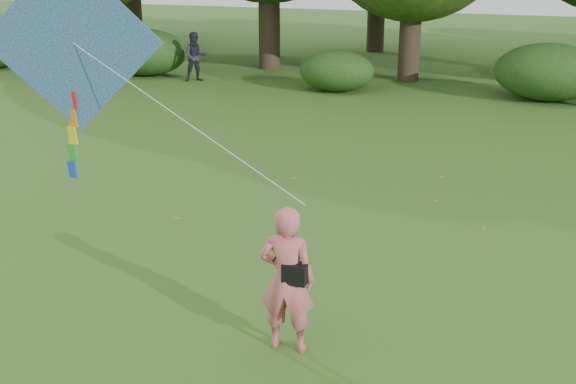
% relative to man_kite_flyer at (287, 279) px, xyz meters
% --- Properties ---
extents(ground, '(100.00, 100.00, 0.00)m').
position_rel_man_kite_flyer_xyz_m(ground, '(-0.11, -0.33, -0.96)').
color(ground, '#265114').
rests_on(ground, ground).
extents(man_kite_flyer, '(0.75, 0.53, 1.92)m').
position_rel_man_kite_flyer_xyz_m(man_kite_flyer, '(0.00, 0.00, 0.00)').
color(man_kite_flyer, '#C65D60').
rests_on(man_kite_flyer, ground).
extents(bystander_left, '(1.13, 1.08, 1.83)m').
position_rel_man_kite_flyer_xyz_m(bystander_left, '(-9.64, 16.91, -0.05)').
color(bystander_left, '#23232F').
rests_on(bystander_left, ground).
extents(crossbody_bag, '(0.43, 0.20, 0.74)m').
position_rel_man_kite_flyer_xyz_m(crossbody_bag, '(0.12, -0.03, 0.13)').
color(crossbody_bag, black).
rests_on(crossbody_bag, ground).
extents(flying_kite, '(4.89, 1.33, 3.25)m').
position_rel_man_kite_flyer_xyz_m(flying_kite, '(-3.43, 0.85, 2.61)').
color(flying_kite, '#2548A1').
rests_on(flying_kite, ground).
extents(shrub_band, '(39.15, 3.22, 1.88)m').
position_rel_man_kite_flyer_xyz_m(shrub_band, '(-0.83, 17.27, -0.10)').
color(shrub_band, '#264919').
rests_on(shrub_band, ground).
extents(fallen_leaves, '(11.91, 14.52, 0.01)m').
position_rel_man_kite_flyer_xyz_m(fallen_leaves, '(-0.42, 4.31, -0.96)').
color(fallen_leaves, olive).
rests_on(fallen_leaves, ground).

